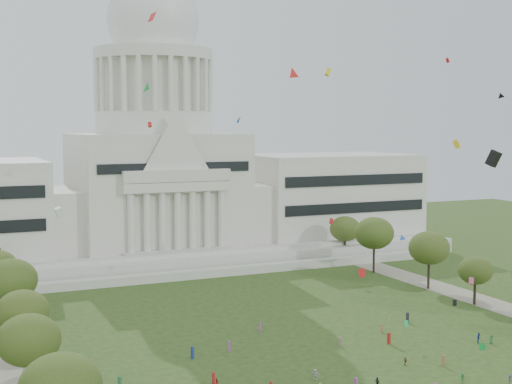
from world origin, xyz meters
TOP-DOWN VIEW (x-y plane):
  - capitol at (0.00, 113.59)m, footprint 160.00×64.50m
  - path_right at (48.00, 30.00)m, footprint 8.00×160.00m
  - row_tree_l_2 at (-45.04, 17.30)m, footprint 8.42×8.42m
  - row_tree_l_3 at (-44.09, 33.92)m, footprint 8.12×8.12m
  - row_tree_r_3 at (44.40, 34.48)m, footprint 7.01×7.01m
  - row_tree_l_4 at (-44.08, 52.42)m, footprint 9.29×9.29m
  - row_tree_r_4 at (44.76, 50.04)m, footprint 9.19×9.19m
  - row_tree_r_5 at (43.49, 70.19)m, footprint 9.82×9.82m
  - row_tree_r_6 at (45.96, 88.13)m, footprint 8.42×8.42m
  - person_0 at (28.86, 12.50)m, footprint 0.90×0.83m
  - person_2 at (27.30, 13.73)m, footprint 0.96×0.95m
  - person_3 at (11.93, -0.33)m, footprint 0.98×1.16m
  - person_4 at (-0.09, 3.20)m, footprint 0.62×0.97m
  - person_5 at (-6.46, 9.50)m, footprint 1.38×1.55m
  - person_8 at (-20.71, 12.18)m, footprint 0.75×0.52m
  - person_9 at (17.41, -3.83)m, footprint 1.21×1.03m
  - person_10 at (9.08, 9.28)m, footprint 0.58×0.89m
  - distant_crowd at (-14.15, 16.13)m, footprint 63.44×40.64m
  - kite_swarm at (-0.59, 8.44)m, footprint 96.57×108.67m

SIDE VIEW (x-z plane):
  - path_right at x=48.00m, z-range 0.00..0.04m
  - person_10 at x=9.08m, z-range 0.00..1.43m
  - person_8 at x=-20.71m, z-range 0.00..1.43m
  - person_0 at x=28.86m, z-range 0.00..1.55m
  - person_4 at x=-0.09m, z-range 0.00..1.55m
  - person_3 at x=11.93m, z-range 0.00..1.60m
  - person_5 at x=-6.46m, z-range 0.00..1.62m
  - person_9 at x=17.41m, z-range 0.00..1.67m
  - person_2 at x=27.30m, z-range 0.00..1.72m
  - distant_crowd at x=-14.15m, z-range -0.09..1.86m
  - row_tree_r_3 at x=44.40m, z-range 2.09..12.07m
  - row_tree_l_3 at x=-44.09m, z-range 2.43..13.98m
  - row_tree_r_6 at x=45.96m, z-range 2.52..14.49m
  - row_tree_l_2 at x=-45.04m, z-range 2.52..14.49m
  - row_tree_r_4 at x=44.76m, z-range 2.76..15.82m
  - row_tree_l_4 at x=-44.08m, z-range 2.79..16.00m
  - row_tree_r_5 at x=43.49m, z-range 2.95..16.91m
  - capitol at x=0.00m, z-range -23.35..67.95m
  - kite_swarm at x=-0.59m, z-range -3.31..55.99m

